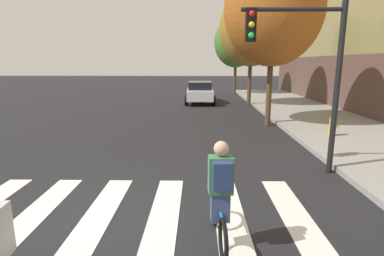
# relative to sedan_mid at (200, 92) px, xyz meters

# --- Properties ---
(ground_plane) EXTENTS (120.00, 120.00, 0.00)m
(ground_plane) POSITION_rel_sedan_mid_xyz_m (-2.07, -16.33, -0.77)
(ground_plane) COLOR black
(crosswalk_stripes) EXTENTS (7.85, 3.61, 0.01)m
(crosswalk_stripes) POSITION_rel_sedan_mid_xyz_m (-2.00, -16.33, -0.76)
(crosswalk_stripes) COLOR silver
(crosswalk_stripes) RESTS_ON ground
(sedan_mid) EXTENTS (2.04, 4.31, 1.49)m
(sedan_mid) POSITION_rel_sedan_mid_xyz_m (0.00, 0.00, 0.00)
(sedan_mid) COLOR silver
(sedan_mid) RESTS_ON ground
(cyclist) EXTENTS (0.37, 1.71, 1.69)m
(cyclist) POSITION_rel_sedan_mid_xyz_m (0.17, -17.14, 0.08)
(cyclist) COLOR black
(cyclist) RESTS_ON ground
(traffic_light_near) EXTENTS (2.47, 0.28, 4.20)m
(traffic_light_near) POSITION_rel_sedan_mid_xyz_m (2.41, -13.88, 2.09)
(traffic_light_near) COLOR black
(traffic_light_near) RESTS_ON ground
(fire_hydrant) EXTENTS (0.33, 0.22, 0.78)m
(fire_hydrant) POSITION_rel_sedan_mid_xyz_m (4.78, -10.40, -0.23)
(fire_hydrant) COLOR gold
(fire_hydrant) RESTS_ON sidewalk
(street_tree_near) EXTENTS (4.15, 4.15, 7.39)m
(street_tree_near) POSITION_rel_sedan_mid_xyz_m (3.00, -7.83, 4.23)
(street_tree_near) COLOR #4C3823
(street_tree_near) RESTS_ON ground
(street_tree_mid) EXTENTS (4.03, 4.03, 7.17)m
(street_tree_mid) POSITION_rel_sedan_mid_xyz_m (3.18, -1.52, 4.08)
(street_tree_mid) COLOR #4C3823
(street_tree_mid) RESTS_ON ground
(street_tree_far) EXTENTS (3.75, 3.75, 6.67)m
(street_tree_far) POSITION_rel_sedan_mid_xyz_m (3.13, 5.81, 3.74)
(street_tree_far) COLOR #4C3823
(street_tree_far) RESTS_ON ground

